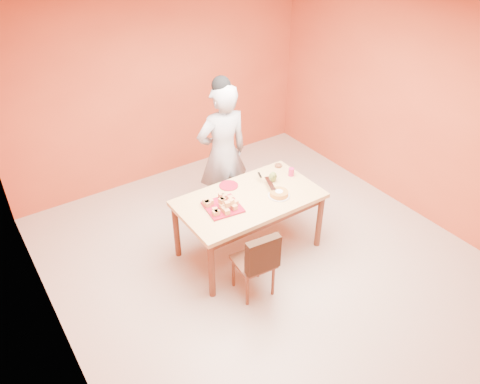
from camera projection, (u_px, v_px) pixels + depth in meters
floor at (267, 263)px, 5.43m from camera, size 5.00×5.00×0.00m
ceiling at (277, 23)px, 3.92m from camera, size 5.00×5.00×0.00m
wall_back at (161, 86)px, 6.39m from camera, size 4.50×0.00×4.50m
wall_left at (40, 244)px, 3.63m from camera, size 0.00×5.00×5.00m
wall_right at (418, 110)px, 5.72m from camera, size 0.00×5.00×5.00m
dining_table at (249, 204)px, 5.25m from camera, size 1.60×0.90×0.76m
dining_chair at (254, 261)px, 4.82m from camera, size 0.42×0.48×0.84m
pastry_pile at (223, 202)px, 4.99m from camera, size 0.33×0.33×0.11m
person at (223, 154)px, 5.71m from camera, size 0.70×0.49×1.82m
pastry_platter at (223, 207)px, 5.03m from camera, size 0.41×0.41×0.02m
red_dinner_plate at (229, 186)px, 5.39m from camera, size 0.27×0.27×0.01m
white_cake_plate at (279, 196)px, 5.22m from camera, size 0.32×0.32×0.01m
sponge_cake at (279, 193)px, 5.20m from camera, size 0.26×0.26×0.05m
cake_server at (270, 183)px, 5.31m from camera, size 0.15×0.29×0.01m
egg_ornament at (273, 177)px, 5.44m from camera, size 0.11×0.09×0.13m
magenta_glass at (291, 172)px, 5.56m from camera, size 0.07×0.07×0.10m
checker_tin at (278, 166)px, 5.75m from camera, size 0.12×0.12×0.03m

